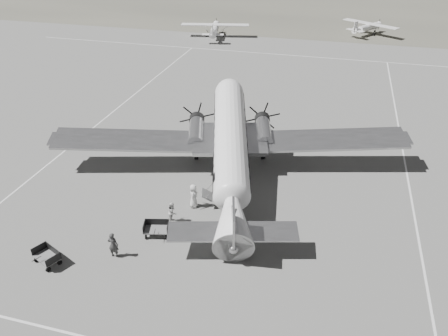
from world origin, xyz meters
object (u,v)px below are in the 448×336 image
Objects in this scene: dc3_airliner at (231,148)px; light_plane_left at (215,30)px; baggage_cart_far at (47,257)px; baggage_cart_near at (156,229)px; ramp_agent at (173,212)px; ground_crew at (113,245)px; light_plane_right at (368,28)px; passenger at (194,196)px.

dc3_airliner reaches higher than light_plane_left.
dc3_airliner is 15.37m from baggage_cart_far.
baggage_cart_near is 6.99m from baggage_cart_far.
ramp_agent reaches higher than baggage_cart_near.
light_plane_right is at bearing -110.10° from ground_crew.
baggage_cart_near is 0.99× the size of baggage_cart_far.
dc3_airliner is 16.38× the size of ground_crew.
light_plane_left is 6.69× the size of baggage_cart_far.
light_plane_left is at bearing 120.18° from baggage_cart_far.
baggage_cart_near is 1.10× the size of ramp_agent.
ramp_agent reaches higher than baggage_cart_far.
light_plane_right is at bearing 7.38° from light_plane_left.
ground_crew is 1.15× the size of ramp_agent.
passenger reaches higher than baggage_cart_near.
dc3_airliner reaches higher than baggage_cart_far.
light_plane_left is at bearing 6.17° from ramp_agent.
dc3_airliner is 17.12× the size of baggage_cart_near.
light_plane_right reaches higher than ramp_agent.
light_plane_left reaches higher than light_plane_right.
light_plane_left is 6.29× the size of passenger.
baggage_cart_near is 1.82m from ramp_agent.
dc3_airliner is at bearing -68.67° from light_plane_right.
passenger is (-13.12, -58.00, -0.17)m from light_plane_right.
baggage_cart_near is 3.22m from ground_crew.
light_plane_left reaches higher than ramp_agent.
passenger reaches higher than ground_crew.
light_plane_left is 1.10× the size of light_plane_right.
light_plane_right is 5.85× the size of ground_crew.
ground_crew is (-4.81, -10.90, -1.94)m from dc3_airliner.
passenger is (3.14, 6.47, 0.02)m from ground_crew.
light_plane_right is 6.06× the size of baggage_cart_far.
light_plane_left is at bearing -127.56° from light_plane_right.
dc3_airliner reaches higher than ramp_agent.
baggage_cart_far is at bearing 128.43° from ramp_agent.
passenger reaches higher than baggage_cart_far.
passenger is (6.87, 8.14, 0.44)m from baggage_cart_far.
baggage_cart_near is 4.08m from passenger.
light_plane_right is 69.09m from baggage_cart_far.
ground_crew reaches higher than ramp_agent.
ramp_agent is (-13.98, -60.09, -0.32)m from light_plane_right.
ramp_agent is at bearing 69.63° from baggage_cart_far.
ground_crew is at bearing -70.76° from light_plane_right.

